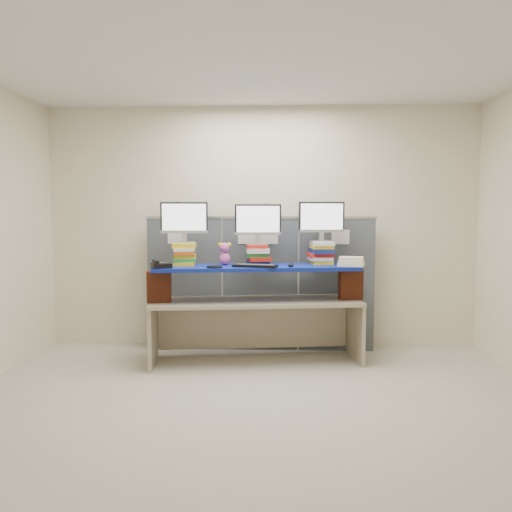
{
  "coord_description": "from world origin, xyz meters",
  "views": [
    {
      "loc": [
        0.19,
        -3.85,
        1.56
      ],
      "look_at": [
        -0.03,
        1.29,
        1.12
      ],
      "focal_mm": 35.0,
      "sensor_mm": 36.0,
      "label": 1
    }
  ],
  "objects_px": {
    "blue_board": "(256,267)",
    "monitor_right": "(321,219)",
    "monitor_left": "(184,220)",
    "desk_phone": "(161,265)",
    "keyboard": "(255,266)",
    "monitor_center": "(258,222)",
    "desk": "(256,313)"
  },
  "relations": [
    {
      "from": "desk",
      "to": "monitor_center",
      "type": "relative_size",
      "value": 4.56
    },
    {
      "from": "desk",
      "to": "desk_phone",
      "type": "bearing_deg",
      "value": -171.37
    },
    {
      "from": "monitor_center",
      "to": "desk_phone",
      "type": "bearing_deg",
      "value": -165.09
    },
    {
      "from": "monitor_right",
      "to": "monitor_left",
      "type": "bearing_deg",
      "value": 180.0
    },
    {
      "from": "desk",
      "to": "keyboard",
      "type": "height_order",
      "value": "keyboard"
    },
    {
      "from": "desk",
      "to": "monitor_right",
      "type": "bearing_deg",
      "value": 9.45
    },
    {
      "from": "desk",
      "to": "blue_board",
      "type": "relative_size",
      "value": 1.06
    },
    {
      "from": "monitor_left",
      "to": "keyboard",
      "type": "bearing_deg",
      "value": -20.19
    },
    {
      "from": "monitor_center",
      "to": "monitor_right",
      "type": "bearing_deg",
      "value": -0.0
    },
    {
      "from": "blue_board",
      "to": "monitor_center",
      "type": "height_order",
      "value": "monitor_center"
    },
    {
      "from": "monitor_left",
      "to": "desk_phone",
      "type": "height_order",
      "value": "monitor_left"
    },
    {
      "from": "monitor_left",
      "to": "monitor_right",
      "type": "relative_size",
      "value": 1.0
    },
    {
      "from": "monitor_left",
      "to": "monitor_right",
      "type": "bearing_deg",
      "value": -0.0
    },
    {
      "from": "desk",
      "to": "desk_phone",
      "type": "distance_m",
      "value": 1.11
    },
    {
      "from": "monitor_left",
      "to": "keyboard",
      "type": "distance_m",
      "value": 0.89
    },
    {
      "from": "keyboard",
      "to": "desk_phone",
      "type": "distance_m",
      "value": 0.94
    },
    {
      "from": "monitor_center",
      "to": "keyboard",
      "type": "distance_m",
      "value": 0.52
    },
    {
      "from": "monitor_left",
      "to": "desk_phone",
      "type": "relative_size",
      "value": 2.06
    },
    {
      "from": "monitor_right",
      "to": "desk_phone",
      "type": "bearing_deg",
      "value": -171.02
    },
    {
      "from": "desk",
      "to": "keyboard",
      "type": "distance_m",
      "value": 0.53
    },
    {
      "from": "blue_board",
      "to": "monitor_right",
      "type": "height_order",
      "value": "monitor_right"
    },
    {
      "from": "monitor_center",
      "to": "monitor_left",
      "type": "bearing_deg",
      "value": -180.0
    },
    {
      "from": "desk_phone",
      "to": "monitor_right",
      "type": "bearing_deg",
      "value": -7.95
    },
    {
      "from": "desk",
      "to": "keyboard",
      "type": "xyz_separation_m",
      "value": [
        -0.0,
        -0.15,
        0.51
      ]
    },
    {
      "from": "desk",
      "to": "monitor_center",
      "type": "height_order",
      "value": "monitor_center"
    },
    {
      "from": "blue_board",
      "to": "monitor_right",
      "type": "bearing_deg",
      "value": 9.45
    },
    {
      "from": "monitor_left",
      "to": "monitor_center",
      "type": "xyz_separation_m",
      "value": [
        0.77,
        0.1,
        -0.02
      ]
    },
    {
      "from": "monitor_left",
      "to": "monitor_center",
      "type": "height_order",
      "value": "monitor_left"
    },
    {
      "from": "monitor_left",
      "to": "monitor_right",
      "type": "distance_m",
      "value": 1.45
    },
    {
      "from": "monitor_center",
      "to": "monitor_right",
      "type": "distance_m",
      "value": 0.68
    },
    {
      "from": "blue_board",
      "to": "desk_phone",
      "type": "bearing_deg",
      "value": -171.37
    },
    {
      "from": "monitor_left",
      "to": "desk_phone",
      "type": "bearing_deg",
      "value": -130.1
    }
  ]
}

